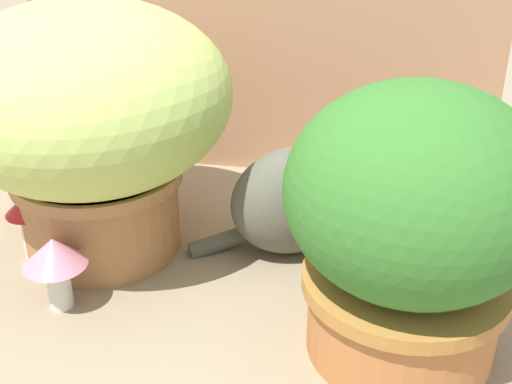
{
  "coord_description": "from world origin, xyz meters",
  "views": [
    {
      "loc": [
        0.32,
        -1.08,
        0.74
      ],
      "look_at": [
        0.13,
        -0.02,
        0.18
      ],
      "focal_mm": 47.7,
      "sensor_mm": 36.0,
      "label": 1
    }
  ],
  "objects_px": {
    "grass_planter": "(90,114)",
    "mushroom_ornament_red": "(30,215)",
    "leafy_planter": "(412,221)",
    "mushroom_ornament_pink": "(55,259)",
    "cat": "(302,194)"
  },
  "relations": [
    {
      "from": "grass_planter",
      "to": "mushroom_ornament_red",
      "type": "xyz_separation_m",
      "value": [
        -0.11,
        -0.07,
        -0.19
      ]
    },
    {
      "from": "leafy_planter",
      "to": "mushroom_ornament_red",
      "type": "xyz_separation_m",
      "value": [
        -0.7,
        0.14,
        -0.14
      ]
    },
    {
      "from": "mushroom_ornament_red",
      "to": "mushroom_ornament_pink",
      "type": "relative_size",
      "value": 1.07
    },
    {
      "from": "mushroom_ornament_red",
      "to": "leafy_planter",
      "type": "bearing_deg",
      "value": -11.1
    },
    {
      "from": "cat",
      "to": "mushroom_ornament_red",
      "type": "height_order",
      "value": "cat"
    },
    {
      "from": "grass_planter",
      "to": "leafy_planter",
      "type": "xyz_separation_m",
      "value": [
        0.59,
        -0.21,
        -0.05
      ]
    },
    {
      "from": "leafy_planter",
      "to": "cat",
      "type": "bearing_deg",
      "value": 124.51
    },
    {
      "from": "leafy_planter",
      "to": "cat",
      "type": "relative_size",
      "value": 1.17
    },
    {
      "from": "grass_planter",
      "to": "mushroom_ornament_red",
      "type": "relative_size",
      "value": 3.58
    },
    {
      "from": "leafy_planter",
      "to": "mushroom_ornament_pink",
      "type": "xyz_separation_m",
      "value": [
        -0.59,
        0.01,
        -0.14
      ]
    },
    {
      "from": "mushroom_ornament_red",
      "to": "mushroom_ornament_pink",
      "type": "bearing_deg",
      "value": -49.61
    },
    {
      "from": "mushroom_ornament_pink",
      "to": "cat",
      "type": "bearing_deg",
      "value": 34.53
    },
    {
      "from": "cat",
      "to": "mushroom_ornament_pink",
      "type": "xyz_separation_m",
      "value": [
        -0.4,
        -0.27,
        -0.02
      ]
    },
    {
      "from": "cat",
      "to": "mushroom_ornament_red",
      "type": "xyz_separation_m",
      "value": [
        -0.51,
        -0.14,
        -0.02
      ]
    },
    {
      "from": "grass_planter",
      "to": "mushroom_ornament_pink",
      "type": "relative_size",
      "value": 3.82
    }
  ]
}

